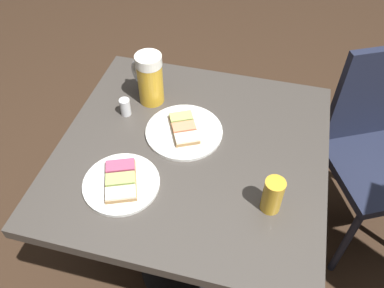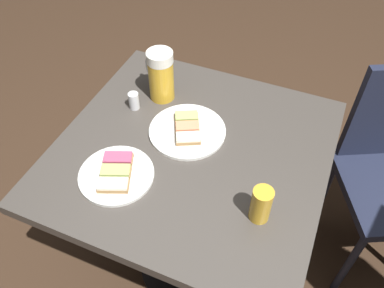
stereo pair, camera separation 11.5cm
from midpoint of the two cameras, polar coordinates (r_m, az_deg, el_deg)
name	(u,v)px [view 2 (the right image)]	position (r m, az deg, el deg)	size (l,w,h in m)	color
ground_plane	(192,261)	(1.77, 1.93, -16.71)	(6.00, 6.00, 0.00)	#382619
cafe_table	(192,180)	(1.28, 2.58, -5.32)	(0.77, 0.79, 0.73)	black
plate_near	(116,174)	(1.10, -7.99, -4.46)	(0.21, 0.21, 0.03)	white
plate_far	(187,130)	(1.20, 2.05, 1.88)	(0.24, 0.24, 0.03)	white
beer_mug	(160,75)	(1.28, -2.03, 9.84)	(0.10, 0.13, 0.17)	gold
beer_glass_small	(261,205)	(1.00, 13.24, -8.73)	(0.05, 0.05, 0.11)	gold
salt_shaker	(134,101)	(1.28, -5.86, 6.11)	(0.03, 0.03, 0.06)	silver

